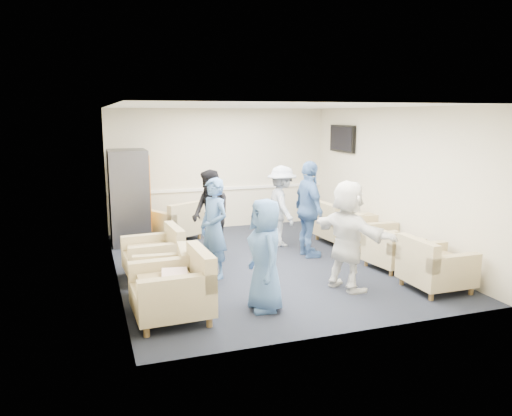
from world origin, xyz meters
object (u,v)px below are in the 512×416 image
object	(u,v)px
person_back_left	(211,214)
person_mid_right	(309,209)
armchair_left_near	(176,291)
armchair_right_near	(433,268)
person_front_right	(348,235)
armchair_left_mid	(165,278)
armchair_right_far	(339,225)
vending_machine	(129,197)
armchair_left_far	(157,256)
armchair_right_midfar	(363,234)
person_mid_left	(214,228)
armchair_right_midnear	(390,251)
person_back_right	(282,206)
armchair_corner	(177,223)
person_front_left	(265,255)

from	to	relation	value
person_back_left	person_mid_right	xyz separation A→B (m)	(1.71, -0.48, 0.08)
armchair_left_near	armchair_right_near	size ratio (longest dim) A/B	1.15
person_mid_right	person_front_right	xyz separation A→B (m)	(-0.20, -1.77, -0.06)
armchair_left_mid	armchair_right_near	world-z (taller)	armchair_right_near
armchair_right_far	armchair_left_near	bearing A→B (deg)	122.41
armchair_left_mid	vending_machine	world-z (taller)	vending_machine
armchair_left_far	person_mid_right	xyz separation A→B (m)	(2.80, 0.32, 0.53)
armchair_right_far	person_front_right	distance (m)	2.82
armchair_left_mid	armchair_right_midfar	size ratio (longest dim) A/B	0.95
person_mid_left	armchair_right_near	bearing A→B (deg)	37.09
armchair_right_near	vending_machine	xyz separation A→B (m)	(-3.99, 4.29, 0.60)
armchair_right_midnear	person_mid_left	xyz separation A→B (m)	(-2.91, 0.54, 0.50)
person_front_right	armchair_right_near	bearing A→B (deg)	-129.81
armchair_left_far	armchair_right_midfar	bearing A→B (deg)	89.84
person_back_right	person_mid_right	size ratio (longest dim) A/B	0.91
person_back_right	person_front_right	size ratio (longest dim) A/B	0.97
person_back_left	armchair_right_near	bearing A→B (deg)	29.96
armchair_right_near	person_back_left	xyz separation A→B (m)	(-2.70, 2.72, 0.46)
vending_machine	person_back_left	world-z (taller)	vending_machine
armchair_left_far	person_back_right	size ratio (longest dim) A/B	0.58
armchair_right_near	armchair_right_midnear	xyz separation A→B (m)	(0.00, 1.10, -0.04)
armchair_right_midnear	armchair_corner	size ratio (longest dim) A/B	0.74
person_front_right	person_mid_right	bearing A→B (deg)	-24.95
person_front_left	person_mid_left	distance (m)	1.56
armchair_left_far	person_back_left	bearing A→B (deg)	122.47
armchair_right_midfar	person_mid_right	bearing A→B (deg)	89.53
vending_machine	person_mid_right	xyz separation A→B (m)	(3.00, -2.05, -0.07)
armchair_right_far	vending_machine	world-z (taller)	vending_machine
armchair_right_near	person_mid_left	distance (m)	3.37
vending_machine	person_front_left	bearing A→B (deg)	-71.67
armchair_left_mid	person_front_left	size ratio (longest dim) A/B	0.57
armchair_corner	person_back_right	distance (m)	2.24
armchair_right_near	armchair_right_far	world-z (taller)	armchair_right_far
armchair_corner	person_back_left	xyz separation A→B (m)	(0.34, -1.54, 0.46)
person_front_right	vending_machine	bearing A→B (deg)	17.61
armchair_left_far	person_mid_left	bearing A→B (deg)	68.41
person_front_left	person_mid_right	xyz separation A→B (m)	(1.61, 2.13, 0.13)
person_front_left	person_mid_left	size ratio (longest dim) A/B	0.94
armchair_right_near	person_back_right	distance (m)	3.36
armchair_right_midnear	person_mid_left	distance (m)	3.00
armchair_left_near	armchair_right_midnear	world-z (taller)	armchair_left_near
person_mid_left	armchair_right_midfar	bearing A→B (deg)	76.55
armchair_right_far	armchair_corner	bearing A→B (deg)	63.28
person_mid_right	person_front_right	size ratio (longest dim) A/B	1.07
vending_machine	person_mid_right	world-z (taller)	vending_machine
armchair_right_far	person_back_left	distance (m)	2.78
armchair_right_midfar	vending_machine	distance (m)	4.65
armchair_corner	person_front_right	xyz separation A→B (m)	(1.86, -3.79, 0.48)
armchair_right_near	armchair_left_near	bearing A→B (deg)	87.36
armchair_right_far	vending_machine	xyz separation A→B (m)	(-4.02, 1.32, 0.59)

